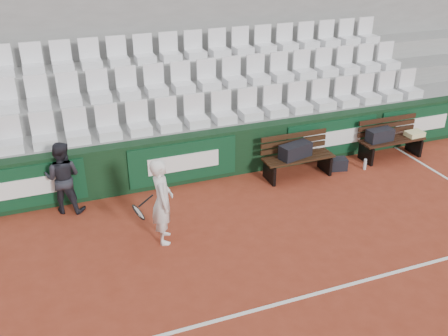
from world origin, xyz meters
TOP-DOWN VIEW (x-y plane):
  - ground at (0.00, 0.00)m, footprint 80.00×80.00m
  - court_baseline at (0.00, 0.00)m, footprint 18.00×0.06m
  - back_barrier at (0.07, 3.99)m, footprint 18.00×0.34m
  - grandstand_tier_front at (0.00, 4.62)m, footprint 18.00×0.95m
  - grandstand_tier_mid at (0.00, 5.58)m, footprint 18.00×0.95m
  - grandstand_tier_back at (0.00, 6.53)m, footprint 18.00×0.95m
  - grandstand_rear_wall at (0.00, 7.15)m, footprint 18.00×0.30m
  - seat_row_front at (0.00, 4.45)m, footprint 11.90×0.44m
  - seat_row_mid at (0.00, 5.40)m, footprint 11.90×0.44m
  - seat_row_back at (0.00, 6.35)m, footprint 11.90×0.44m
  - bench_left at (2.13, 3.37)m, footprint 1.50×0.56m
  - bench_right at (4.52, 3.45)m, footprint 1.50×0.56m
  - sports_bag_left at (2.05, 3.37)m, footprint 0.74×0.46m
  - sports_bag_right at (4.19, 3.47)m, footprint 0.61×0.31m
  - towel at (5.10, 3.42)m, footprint 0.40×0.30m
  - sports_bag_ground at (3.07, 3.35)m, footprint 0.47×0.35m
  - water_bottle_near at (1.60, 3.64)m, footprint 0.07×0.07m
  - water_bottle_far at (3.64, 3.14)m, footprint 0.07×0.07m
  - tennis_player at (-1.06, 2.10)m, footprint 0.72×0.60m
  - ball_kid at (-2.50, 3.65)m, footprint 0.81×0.74m

SIDE VIEW (x-z plane):
  - ground at x=0.00m, z-range 0.00..0.00m
  - court_baseline at x=0.00m, z-range 0.00..0.01m
  - water_bottle_near at x=1.60m, z-range 0.00..0.23m
  - water_bottle_far at x=3.64m, z-range 0.00..0.24m
  - sports_bag_ground at x=3.07m, z-range 0.00..0.26m
  - bench_left at x=2.13m, z-range 0.00..0.45m
  - bench_right at x=4.52m, z-range 0.00..0.45m
  - grandstand_tier_front at x=0.00m, z-range 0.00..1.00m
  - back_barrier at x=0.07m, z-range 0.00..1.00m
  - towel at x=5.10m, z-range 0.45..0.56m
  - sports_bag_right at x=4.19m, z-range 0.45..0.72m
  - sports_bag_left at x=2.05m, z-range 0.45..0.75m
  - ball_kid at x=-2.50m, z-range 0.00..1.37m
  - grandstand_tier_mid at x=0.00m, z-range 0.00..1.45m
  - tennis_player at x=-1.06m, z-range 0.00..1.49m
  - grandstand_tier_back at x=0.00m, z-range 0.00..1.90m
  - seat_row_front at x=0.00m, z-range 1.00..1.63m
  - seat_row_mid at x=0.00m, z-range 1.45..2.08m
  - grandstand_rear_wall at x=0.00m, z-range 0.00..4.40m
  - seat_row_back at x=0.00m, z-range 1.90..2.53m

